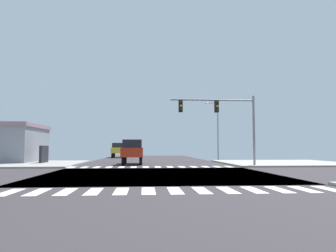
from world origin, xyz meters
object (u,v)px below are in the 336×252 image
at_px(street_lamp, 216,125).
at_px(suv_farside_1, 118,149).
at_px(traffic_signal_mast, 221,114).
at_px(pickup_nearside_1, 133,151).

xyz_separation_m(street_lamp, suv_farside_1, (-13.08, 12.30, -3.03)).
bearing_deg(traffic_signal_mast, pickup_nearside_1, 149.60).
relative_size(street_lamp, pickup_nearside_1, 1.43).
distance_m(traffic_signal_mast, pickup_nearside_1, 9.32).
height_order(traffic_signal_mast, pickup_nearside_1, traffic_signal_mast).
height_order(street_lamp, pickup_nearside_1, street_lamp).
height_order(pickup_nearside_1, suv_farside_1, pickup_nearside_1).
bearing_deg(street_lamp, suv_farside_1, 136.76).
distance_m(pickup_nearside_1, suv_farside_1, 20.93).
height_order(traffic_signal_mast, street_lamp, street_lamp).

